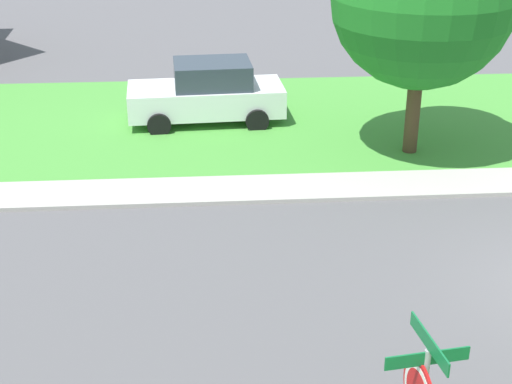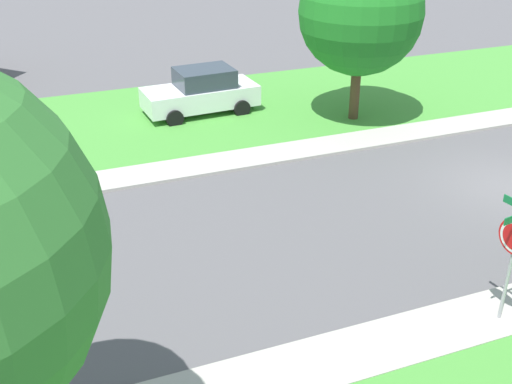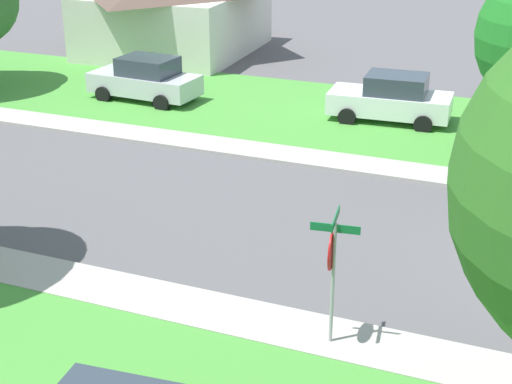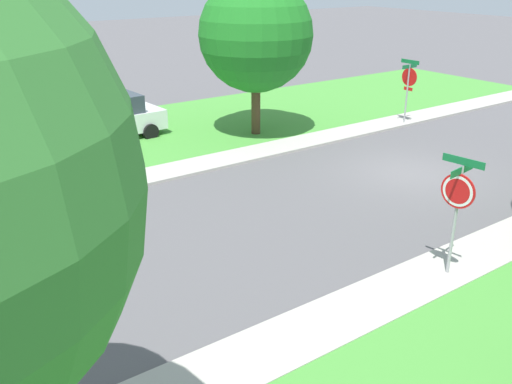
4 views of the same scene
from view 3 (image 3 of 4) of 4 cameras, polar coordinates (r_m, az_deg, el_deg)
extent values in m
cube|color=#ADA89E|center=(25.67, -4.25, 3.67)|extent=(1.40, 56.00, 0.10)
cube|color=#479338|center=(29.75, -0.27, 6.45)|extent=(8.00, 56.00, 0.08)
cube|color=#ADA89E|center=(18.43, -17.18, -5.49)|extent=(1.40, 56.00, 0.10)
cylinder|color=#9E9EA3|center=(14.52, 5.70, -6.97)|extent=(0.07, 0.07, 2.60)
cylinder|color=red|center=(14.17, 5.62, -4.31)|extent=(0.76, 0.13, 0.76)
cylinder|color=white|center=(14.17, 5.55, -4.31)|extent=(0.66, 0.10, 0.67)
cylinder|color=red|center=(14.17, 5.53, -4.31)|extent=(0.54, 0.08, 0.55)
cube|color=#146B38|center=(13.88, 5.92, -1.99)|extent=(0.91, 0.15, 0.16)
cube|color=#146B38|center=(13.96, 5.89, -2.69)|extent=(0.15, 0.91, 0.16)
cube|color=silver|center=(30.60, -8.26, 7.96)|extent=(2.09, 4.41, 0.76)
cube|color=#2D3842|center=(30.31, -8.02, 9.24)|extent=(1.74, 2.21, 0.68)
cylinder|color=black|center=(30.75, -11.24, 7.10)|extent=(0.28, 0.66, 0.64)
cylinder|color=black|center=(32.15, -9.32, 7.93)|extent=(0.28, 0.66, 0.64)
cylinder|color=black|center=(29.27, -7.01, 6.56)|extent=(0.28, 0.66, 0.64)
cylinder|color=black|center=(30.73, -5.20, 7.44)|extent=(0.28, 0.66, 0.64)
cube|color=white|center=(28.09, 9.87, 6.50)|extent=(2.04, 4.40, 0.76)
cube|color=#2D3842|center=(27.87, 10.38, 7.87)|extent=(1.72, 2.19, 0.68)
cylinder|color=black|center=(27.57, 6.77, 5.54)|extent=(0.28, 0.65, 0.64)
cylinder|color=black|center=(29.26, 7.53, 6.53)|extent=(0.28, 0.65, 0.64)
cylinder|color=black|center=(27.18, 12.28, 4.91)|extent=(0.28, 0.65, 0.64)
cylinder|color=black|center=(28.89, 12.73, 5.95)|extent=(0.28, 0.65, 0.64)
cube|color=silver|center=(38.80, -6.03, 12.46)|extent=(8.70, 7.56, 3.00)
cube|color=#51331E|center=(40.54, -10.75, 12.00)|extent=(1.00, 0.10, 2.10)
camera|label=1|loc=(8.25, -21.18, 12.91)|focal=53.34mm
camera|label=2|loc=(12.58, -50.05, 14.31)|focal=43.91mm
camera|label=4|loc=(14.45, -44.05, 8.14)|focal=39.19mm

